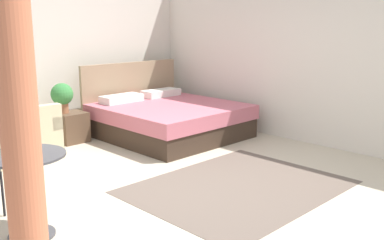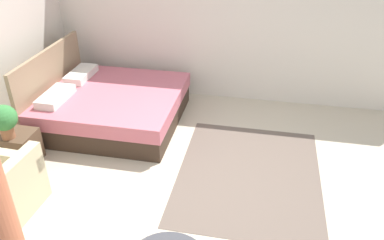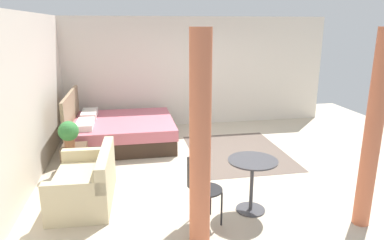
{
  "view_description": "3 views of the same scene",
  "coord_description": "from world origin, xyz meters",
  "px_view_note": "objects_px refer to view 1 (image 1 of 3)",
  "views": [
    {
      "loc": [
        -3.33,
        -3.35,
        1.83
      ],
      "look_at": [
        0.03,
        0.05,
        0.77
      ],
      "focal_mm": 41.23,
      "sensor_mm": 36.0,
      "label": 1
    },
    {
      "loc": [
        -3.74,
        -0.42,
        3.18
      ],
      "look_at": [
        0.1,
        0.35,
        0.9
      ],
      "focal_mm": 35.94,
      "sensor_mm": 36.0,
      "label": 2
    },
    {
      "loc": [
        -5.9,
        1.74,
        2.47
      ],
      "look_at": [
        -0.27,
        0.69,
        0.9
      ],
      "focal_mm": 32.45,
      "sensor_mm": 36.0,
      "label": 3
    }
  ],
  "objects_px": {
    "nightstand": "(72,127)",
    "balcony_table": "(27,180)",
    "bed": "(167,118)",
    "potted_plant": "(62,96)",
    "couch": "(4,143)"
  },
  "relations": [
    {
      "from": "potted_plant",
      "to": "bed",
      "type": "bearing_deg",
      "value": -29.71
    },
    {
      "from": "bed",
      "to": "potted_plant",
      "type": "bearing_deg",
      "value": 150.29
    },
    {
      "from": "nightstand",
      "to": "balcony_table",
      "type": "distance_m",
      "value": 3.16
    },
    {
      "from": "bed",
      "to": "balcony_table",
      "type": "distance_m",
      "value": 3.65
    },
    {
      "from": "couch",
      "to": "nightstand",
      "type": "height_order",
      "value": "couch"
    },
    {
      "from": "bed",
      "to": "potted_plant",
      "type": "height_order",
      "value": "bed"
    },
    {
      "from": "balcony_table",
      "to": "bed",
      "type": "bearing_deg",
      "value": 29.45
    },
    {
      "from": "bed",
      "to": "balcony_table",
      "type": "xyz_separation_m",
      "value": [
        -3.17,
        -1.79,
        0.23
      ]
    },
    {
      "from": "bed",
      "to": "nightstand",
      "type": "distance_m",
      "value": 1.52
    },
    {
      "from": "nightstand",
      "to": "balcony_table",
      "type": "xyz_separation_m",
      "value": [
        -1.85,
        -2.55,
        0.29
      ]
    },
    {
      "from": "couch",
      "to": "potted_plant",
      "type": "distance_m",
      "value": 1.22
    },
    {
      "from": "couch",
      "to": "balcony_table",
      "type": "relative_size",
      "value": 1.86
    },
    {
      "from": "bed",
      "to": "couch",
      "type": "bearing_deg",
      "value": 169.77
    },
    {
      "from": "bed",
      "to": "potted_plant",
      "type": "xyz_separation_m",
      "value": [
        -1.42,
        0.81,
        0.44
      ]
    },
    {
      "from": "balcony_table",
      "to": "couch",
      "type": "bearing_deg",
      "value": 73.06
    }
  ]
}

